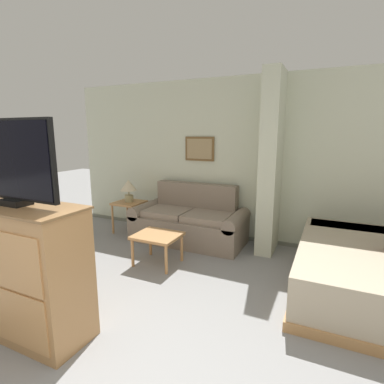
{
  "coord_description": "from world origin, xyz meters",
  "views": [
    {
      "loc": [
        1.03,
        -0.93,
        1.75
      ],
      "look_at": [
        -0.45,
        2.23,
        1.05
      ],
      "focal_mm": 28.0,
      "sensor_mm": 36.0,
      "label": 1
    }
  ],
  "objects_px": {
    "couch": "(189,221)",
    "coffee_table": "(157,238)",
    "tv_dresser": "(23,270)",
    "table_lamp": "(129,187)",
    "tv": "(10,162)"
  },
  "relations": [
    {
      "from": "table_lamp",
      "to": "tv_dresser",
      "type": "relative_size",
      "value": 0.32
    },
    {
      "from": "coffee_table",
      "to": "tv",
      "type": "distance_m",
      "value": 2.07
    },
    {
      "from": "tv_dresser",
      "to": "tv",
      "type": "distance_m",
      "value": 0.93
    },
    {
      "from": "coffee_table",
      "to": "tv_dresser",
      "type": "bearing_deg",
      "value": -100.33
    },
    {
      "from": "table_lamp",
      "to": "tv",
      "type": "bearing_deg",
      "value": -72.2
    },
    {
      "from": "couch",
      "to": "tv",
      "type": "bearing_deg",
      "value": -96.54
    },
    {
      "from": "couch",
      "to": "coffee_table",
      "type": "xyz_separation_m",
      "value": [
        0.0,
        -0.99,
        0.04
      ]
    },
    {
      "from": "table_lamp",
      "to": "tv_dresser",
      "type": "xyz_separation_m",
      "value": [
        0.84,
        -2.62,
        -0.23
      ]
    },
    {
      "from": "couch",
      "to": "tv_dresser",
      "type": "xyz_separation_m",
      "value": [
        -0.31,
        -2.68,
        0.26
      ]
    },
    {
      "from": "coffee_table",
      "to": "tv_dresser",
      "type": "height_order",
      "value": "tv_dresser"
    },
    {
      "from": "tv",
      "to": "couch",
      "type": "bearing_deg",
      "value": 83.46
    },
    {
      "from": "coffee_table",
      "to": "table_lamp",
      "type": "relative_size",
      "value": 1.51
    },
    {
      "from": "coffee_table",
      "to": "table_lamp",
      "type": "height_order",
      "value": "table_lamp"
    },
    {
      "from": "tv_dresser",
      "to": "couch",
      "type": "bearing_deg",
      "value": 83.46
    },
    {
      "from": "table_lamp",
      "to": "tv_dresser",
      "type": "bearing_deg",
      "value": -72.21
    }
  ]
}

